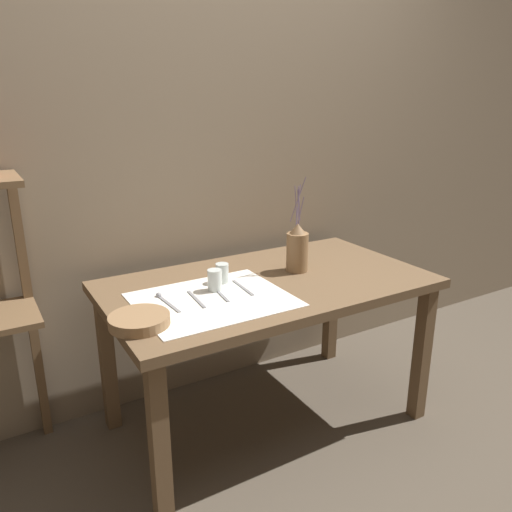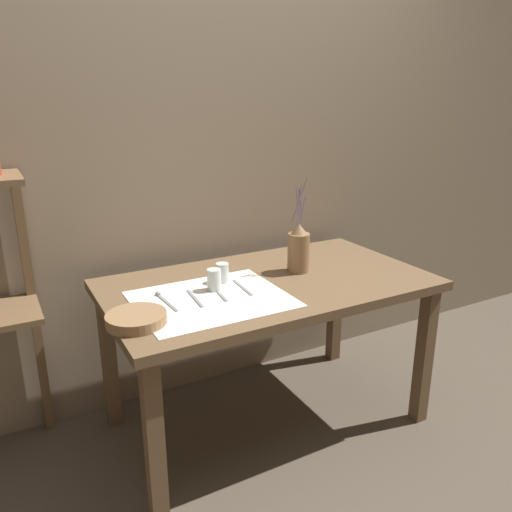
% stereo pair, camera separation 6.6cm
% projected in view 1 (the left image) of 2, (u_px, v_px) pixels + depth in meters
% --- Properties ---
extents(ground_plane, '(12.00, 12.00, 0.00)m').
position_uv_depth(ground_plane, '(267.00, 419.00, 2.36)').
color(ground_plane, brown).
extents(stone_wall_back, '(7.00, 0.06, 2.40)m').
position_uv_depth(stone_wall_back, '(214.00, 152.00, 2.40)').
color(stone_wall_back, gray).
rests_on(stone_wall_back, ground_plane).
extents(wooden_table, '(1.39, 0.78, 0.70)m').
position_uv_depth(wooden_table, '(268.00, 298.00, 2.17)').
color(wooden_table, brown).
rests_on(wooden_table, ground_plane).
extents(linen_cloth, '(0.58, 0.48, 0.00)m').
position_uv_depth(linen_cloth, '(213.00, 300.00, 1.94)').
color(linen_cloth, white).
rests_on(linen_cloth, wooden_table).
extents(pitcher_with_flowers, '(0.10, 0.10, 0.43)m').
position_uv_depth(pitcher_with_flowers, '(297.00, 249.00, 2.23)').
color(pitcher_with_flowers, olive).
rests_on(pitcher_with_flowers, wooden_table).
extents(wooden_bowl, '(0.21, 0.21, 0.04)m').
position_uv_depth(wooden_bowl, '(139.00, 321.00, 1.71)').
color(wooden_bowl, '#8E6B47').
rests_on(wooden_bowl, wooden_table).
extents(glass_tumbler_near, '(0.06, 0.06, 0.09)m').
position_uv_depth(glass_tumbler_near, '(215.00, 280.00, 2.01)').
color(glass_tumbler_near, silver).
rests_on(glass_tumbler_near, wooden_table).
extents(glass_tumbler_far, '(0.05, 0.05, 0.08)m').
position_uv_depth(glass_tumbler_far, '(222.00, 273.00, 2.10)').
color(glass_tumbler_far, silver).
rests_on(glass_tumbler_far, wooden_table).
extents(spoon_outer, '(0.03, 0.20, 0.02)m').
position_uv_depth(spoon_outer, '(163.00, 299.00, 1.93)').
color(spoon_outer, gray).
rests_on(spoon_outer, wooden_table).
extents(fork_inner, '(0.03, 0.19, 0.00)m').
position_uv_depth(fork_inner, '(196.00, 299.00, 1.93)').
color(fork_inner, gray).
rests_on(fork_inner, wooden_table).
extents(knife_center, '(0.03, 0.19, 0.00)m').
position_uv_depth(knife_center, '(220.00, 293.00, 1.99)').
color(knife_center, gray).
rests_on(knife_center, wooden_table).
extents(fork_outer, '(0.02, 0.19, 0.00)m').
position_uv_depth(fork_outer, '(243.00, 288.00, 2.05)').
color(fork_outer, gray).
rests_on(fork_outer, wooden_table).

